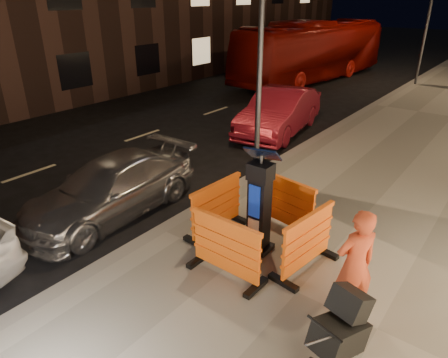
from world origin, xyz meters
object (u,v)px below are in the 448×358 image
Objects in this scene: parking_kiosk at (259,203)px; bus_doubledecker at (310,80)px; barrier_front at (226,248)px; barrier_bldgside at (307,242)px; barrier_kerbside at (216,208)px; barrier_back at (285,203)px; stroller at (339,332)px; car_silver at (114,213)px; car_red at (278,133)px; man at (355,265)px.

parking_kiosk is 0.17× the size of bus_doubledecker.
barrier_front is 1.34m from barrier_bldgside.
barrier_kerbside is at bearing 135.64° from barrier_front.
barrier_bldgside is 17.64m from bus_doubledecker.
barrier_back is 1.34m from barrier_kerbside.
bus_doubledecker reaches higher than barrier_back.
barrier_bldgside is at bearing 143.97° from stroller.
parking_kiosk is 0.45× the size of car_silver.
car_red is 4.71× the size of stroller.
barrier_front and barrier_bldgside have the same top height.
car_red is at bearing -107.72° from man.
bus_doubledecker reaches higher than stroller.
parking_kiosk is 7.37m from car_red.
barrier_front is at bearing -84.36° from parking_kiosk.
barrier_bldgside is (0.95, 0.00, -0.41)m from parking_kiosk.
car_silver is 0.37× the size of bus_doubledecker.
parking_kiosk is at bearing 8.39° from car_silver.
barrier_bldgside reaches higher than car_red.
bus_doubledecker is 18.60m from man.
bus_doubledecker is at bearing 23.94° from barrier_kerbside.
parking_kiosk is at bearing 90.64° from barrier_front.
car_silver is at bearing -173.61° from stroller.
barrier_bldgside is 0.32× the size of car_silver.
parking_kiosk reaches higher than man.
car_red is at bearing 123.08° from parking_kiosk.
parking_kiosk reaches higher than car_red.
parking_kiosk is 3.58m from car_silver.
car_red is (-3.36, 5.52, -0.67)m from barrier_back.
car_silver is at bearing 174.60° from barrier_front.
barrier_back is 0.32× the size of car_silver.
bus_doubledecker is (-6.80, 15.83, -1.09)m from parking_kiosk.
barrier_front is at bearing -131.36° from barrier_kerbside.
man is at bearing 117.94° from stroller.
car_silver is at bearing -72.07° from bus_doubledecker.
man reaches higher than barrier_kerbside.
man is at bearing -62.60° from car_red.
car_red is 9.66m from stroller.
man is at bearing -97.49° from barrier_kerbside.
barrier_back is (0.00, 1.90, 0.00)m from barrier_front.
car_silver is (-2.41, -0.59, -0.67)m from barrier_kerbside.
man is 0.99m from stroller.
man reaches higher than barrier_back.
bus_doubledecker is at bearing 100.20° from car_silver.
car_silver is (-3.36, -0.59, -1.09)m from parking_kiosk.
barrier_back is at bearing -68.15° from car_red.
parking_kiosk is 17.27m from bus_doubledecker.
car_silver is at bearing -54.26° from man.
barrier_bldgside is at bearing -65.81° from car_red.
bus_doubledecker is (-3.45, 16.43, 0.00)m from car_silver.
car_red is 9.97m from bus_doubledecker.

